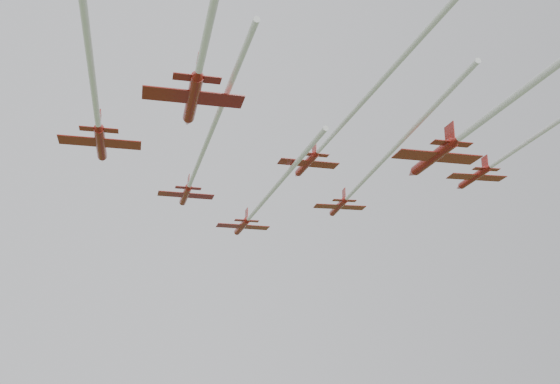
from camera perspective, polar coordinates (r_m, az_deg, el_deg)
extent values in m
cylinder|color=maroon|center=(112.21, -3.51, -3.15)|extent=(1.75, 9.06, 1.17)
cone|color=maroon|center=(117.42, -4.04, -3.77)|extent=(1.29, 1.98, 1.17)
cone|color=maroon|center=(107.33, -2.96, -2.51)|extent=(1.14, 1.34, 1.06)
ellipsoid|color=black|center=(114.33, -3.72, -3.19)|extent=(0.51, 1.03, 0.34)
cube|color=maroon|center=(111.34, -3.42, -3.18)|extent=(9.48, 3.36, 0.11)
cube|color=maroon|center=(108.29, -3.07, -2.64)|extent=(4.31, 1.54, 0.08)
cube|color=maroon|center=(108.78, -3.09, -2.07)|extent=(0.23, 1.91, 2.12)
cylinder|color=silver|center=(87.69, -0.10, 0.81)|extent=(3.29, 40.78, 0.64)
cylinder|color=maroon|center=(97.83, -8.65, -0.28)|extent=(1.58, 8.27, 1.06)
cone|color=maroon|center=(102.58, -8.96, -1.06)|extent=(1.17, 1.80, 1.06)
cone|color=maroon|center=(93.37, -8.32, 0.52)|extent=(1.04, 1.22, 0.97)
ellipsoid|color=black|center=(99.78, -8.76, -0.38)|extent=(0.46, 0.94, 0.31)
cube|color=maroon|center=(97.02, -8.60, -0.29)|extent=(8.65, 3.04, 0.10)
cube|color=maroon|center=(94.24, -8.39, 0.36)|extent=(3.93, 1.40, 0.08)
cube|color=maroon|center=(94.74, -8.38, 0.94)|extent=(0.21, 1.74, 1.93)
cylinder|color=silver|center=(71.75, -6.13, 5.94)|extent=(3.42, 45.22, 0.58)
cylinder|color=maroon|center=(100.99, 5.36, -1.36)|extent=(1.23, 7.94, 1.02)
cone|color=maroon|center=(105.46, 4.70, -2.06)|extent=(1.07, 1.70, 1.02)
cone|color=maroon|center=(96.81, 6.04, -0.64)|extent=(0.96, 1.14, 0.93)
ellipsoid|color=black|center=(102.82, 5.09, -1.43)|extent=(0.41, 0.89, 0.30)
cube|color=maroon|center=(100.24, 5.48, -1.37)|extent=(8.25, 2.63, 0.09)
cube|color=maroon|center=(97.63, 5.91, -0.78)|extent=(3.75, 1.21, 0.07)
cube|color=maroon|center=(98.09, 5.86, -0.24)|extent=(0.14, 1.68, 1.86)
cylinder|color=silver|center=(76.84, 10.45, 3.98)|extent=(1.69, 43.28, 0.56)
cylinder|color=maroon|center=(77.63, -16.08, 4.32)|extent=(1.47, 9.18, 1.18)
cone|color=maroon|center=(82.83, -15.92, 2.94)|extent=(1.24, 1.97, 1.18)
cone|color=maroon|center=(72.79, -16.26, 5.80)|extent=(1.12, 1.33, 1.08)
ellipsoid|color=black|center=(79.79, -15.99, 4.05)|extent=(0.48, 1.04, 0.34)
cube|color=maroon|center=(76.73, -16.13, 4.36)|extent=(9.56, 3.09, 0.11)
cube|color=maroon|center=(73.73, -16.22, 5.49)|extent=(4.34, 1.43, 0.09)
cube|color=maroon|center=(74.38, -16.14, 6.27)|extent=(0.17, 1.94, 2.15)
cylinder|color=maroon|center=(81.95, 2.45, 2.60)|extent=(1.46, 7.63, 0.98)
cone|color=maroon|center=(86.10, 1.55, 1.60)|extent=(1.08, 1.67, 0.98)
cone|color=maroon|center=(78.09, 3.39, 3.64)|extent=(0.96, 1.13, 0.89)
ellipsoid|color=black|center=(83.68, 2.09, 2.43)|extent=(0.43, 0.87, 0.29)
cube|color=maroon|center=(81.24, 2.60, 2.62)|extent=(7.98, 2.82, 0.09)
cube|color=maroon|center=(78.84, 3.20, 3.43)|extent=(3.63, 1.30, 0.07)
cube|color=maroon|center=(79.35, 3.15, 4.05)|extent=(0.19, 1.61, 1.78)
cylinder|color=silver|center=(61.52, 9.06, 9.78)|extent=(2.94, 37.75, 0.54)
cylinder|color=maroon|center=(89.58, 17.31, 1.28)|extent=(1.12, 7.58, 0.98)
cone|color=maroon|center=(93.46, 16.06, 0.41)|extent=(1.01, 1.62, 0.98)
cone|color=maroon|center=(85.99, 18.59, 2.17)|extent=(0.91, 1.08, 0.89)
ellipsoid|color=black|center=(91.18, 16.79, 1.15)|extent=(0.39, 0.85, 0.28)
cube|color=maroon|center=(88.91, 17.53, 1.29)|extent=(7.87, 2.46, 0.09)
cube|color=maroon|center=(86.68, 18.33, 1.99)|extent=(3.58, 1.14, 0.07)
cube|color=maroon|center=(87.14, 18.22, 2.56)|extent=(0.12, 1.60, 1.78)
cylinder|color=maroon|center=(63.06, -7.99, 8.46)|extent=(1.54, 9.54, 1.23)
cone|color=maroon|center=(68.29, -8.44, 6.40)|extent=(1.29, 2.05, 1.23)
cone|color=maroon|center=(58.23, -7.48, 10.72)|extent=(1.16, 1.38, 1.12)
ellipsoid|color=black|center=(65.27, -8.16, 7.98)|extent=(0.50, 1.08, 0.36)
cube|color=maroon|center=(62.14, -7.92, 8.57)|extent=(9.93, 3.23, 0.11)
cube|color=maroon|center=(59.17, -7.59, 10.25)|extent=(4.51, 1.49, 0.09)
cube|color=maroon|center=(59.94, -7.56, 11.20)|extent=(0.18, 2.02, 2.24)
cylinder|color=maroon|center=(72.24, 13.83, 3.10)|extent=(1.49, 9.37, 1.21)
cone|color=maroon|center=(77.02, 11.99, 1.70)|extent=(1.27, 2.01, 1.21)
cone|color=maroon|center=(67.86, 15.82, 4.60)|extent=(1.14, 1.35, 1.10)
ellipsoid|color=black|center=(74.23, 13.06, 2.85)|extent=(0.49, 1.06, 0.35)
cube|color=maroon|center=(71.41, 14.16, 3.13)|extent=(9.75, 3.15, 0.11)
cube|color=maroon|center=(68.70, 15.41, 4.29)|extent=(4.43, 1.45, 0.09)
cube|color=maroon|center=(69.32, 15.24, 5.16)|extent=(0.17, 1.98, 2.20)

